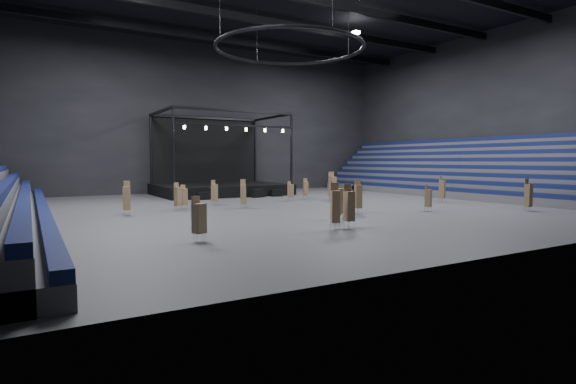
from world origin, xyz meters
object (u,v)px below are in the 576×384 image
chair_stack_1 (243,193)px  chair_stack_10 (291,190)px  chair_stack_7 (339,200)px  chair_stack_15 (332,186)px  chair_stack_4 (184,196)px  flight_case_left (204,196)px  chair_stack_9 (333,186)px  flight_case_right (277,193)px  chair_stack_13 (358,196)px  chair_stack_11 (428,198)px  crew_member (353,194)px  chair_stack_0 (335,206)px  chair_stack_5 (442,189)px  chair_stack_6 (349,205)px  stage (218,182)px  chair_stack_2 (214,192)px  flight_case_mid (258,193)px  chair_stack_16 (199,218)px  chair_stack_14 (528,195)px  chair_stack_8 (306,188)px  chair_stack_12 (127,198)px  chair_stack_3 (178,196)px  man_center (338,202)px

chair_stack_1 → chair_stack_10: size_ratio=1.24×
chair_stack_7 → chair_stack_15: 14.80m
chair_stack_4 → chair_stack_15: 15.24m
flight_case_left → chair_stack_9: bearing=-37.5°
flight_case_right → chair_stack_13: (-2.28, -16.61, 0.90)m
flight_case_right → chair_stack_4: chair_stack_4 is taller
chair_stack_4 → chair_stack_11: size_ratio=0.98×
chair_stack_10 → crew_member: chair_stack_10 is taller
chair_stack_0 → chair_stack_5: 19.79m
chair_stack_6 → chair_stack_13: bearing=51.9°
stage → chair_stack_2: (-5.02, -12.05, -0.32)m
flight_case_mid → chair_stack_7: size_ratio=0.54×
chair_stack_6 → chair_stack_10: chair_stack_6 is taller
chair_stack_13 → chair_stack_15: bearing=82.4°
chair_stack_13 → chair_stack_11: bearing=0.8°
chair_stack_16 → chair_stack_6: bearing=-24.6°
chair_stack_5 → chair_stack_14: size_ratio=0.99×
flight_case_left → chair_stack_13: chair_stack_13 is taller
flight_case_mid → chair_stack_2: size_ratio=0.60×
flight_case_right → chair_stack_2: chair_stack_2 is taller
chair_stack_6 → chair_stack_7: chair_stack_6 is taller
chair_stack_8 → chair_stack_12: (-17.98, -4.91, 0.15)m
chair_stack_1 → chair_stack_9: chair_stack_9 is taller
chair_stack_12 → crew_member: bearing=16.7°
chair_stack_2 → chair_stack_8: chair_stack_2 is taller
chair_stack_11 → chair_stack_12: size_ratio=0.82×
chair_stack_0 → chair_stack_13: (5.99, 5.40, -0.05)m
chair_stack_0 → chair_stack_3: 14.53m
chair_stack_9 → chair_stack_10: size_ratio=1.48×
chair_stack_4 → chair_stack_9: 14.31m
chair_stack_9 → flight_case_mid: bearing=119.9°
chair_stack_3 → chair_stack_13: chair_stack_13 is taller
chair_stack_16 → man_center: bearing=-0.6°
chair_stack_8 → chair_stack_7: bearing=-97.9°
man_center → flight_case_mid: bearing=-75.0°
chair_stack_11 → chair_stack_7: bearing=160.5°
flight_case_right → chair_stack_15: (2.69, -6.32, 1.00)m
stage → chair_stack_3: size_ratio=6.44×
chair_stack_1 → chair_stack_4: (-4.39, 1.58, -0.16)m
chair_stack_2 → man_center: chair_stack_2 is taller
man_center → chair_stack_8: bearing=-91.1°
chair_stack_9 → chair_stack_14: size_ratio=1.12×
chair_stack_2 → chair_stack_11: (12.36, -12.46, -0.08)m
chair_stack_6 → chair_stack_12: bearing=132.7°
chair_stack_9 → chair_stack_12: bearing=-174.1°
chair_stack_16 → chair_stack_7: bearing=-6.9°
chair_stack_10 → chair_stack_16: size_ratio=0.87×
chair_stack_0 → chair_stack_15: bearing=77.0°
chair_stack_1 → chair_stack_2: (-1.18, 3.37, -0.07)m
chair_stack_9 → chair_stack_10: bearing=146.5°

